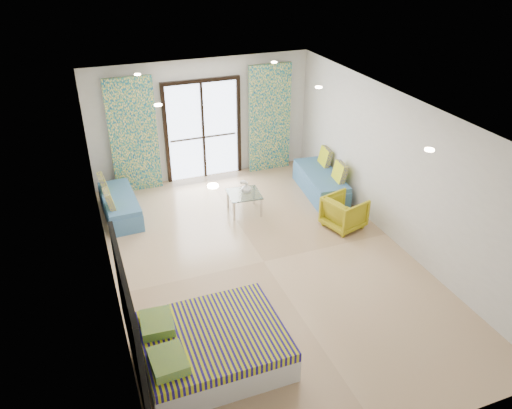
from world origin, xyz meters
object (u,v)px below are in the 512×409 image
object	(u,v)px
daybed_left	(119,205)
coffee_table	(244,195)
bed	(212,346)
armchair	(344,211)
daybed_right	(321,182)

from	to	relation	value
daybed_left	coffee_table	distance (m)	2.50
bed	armchair	xyz separation A→B (m)	(3.35, 2.41, 0.09)
armchair	daybed_right	bearing A→B (deg)	-26.06
armchair	bed	bearing A→B (deg)	109.58
coffee_table	armchair	bearing A→B (deg)	-37.65
bed	daybed_right	distance (m)	5.25
bed	daybed_right	bearing A→B (deg)	46.87
bed	daybed_right	world-z (taller)	daybed_right
daybed_left	daybed_right	distance (m)	4.27
bed	daybed_left	bearing A→B (deg)	98.30
daybed_right	coffee_table	bearing A→B (deg)	-167.79
coffee_table	armchair	world-z (taller)	coffee_table
bed	armchair	distance (m)	4.13
daybed_left	armchair	size ratio (longest dim) A/B	2.33
armchair	daybed_left	bearing A→B (deg)	47.49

